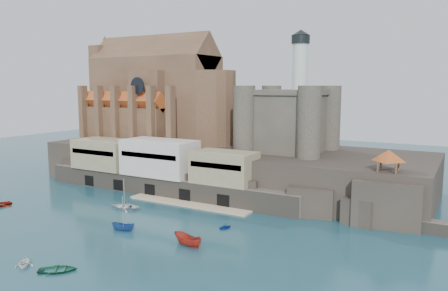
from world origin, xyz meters
The scene contains 13 objects.
ground centered at (0.00, 0.00, 0.00)m, with size 300.00×300.00×0.00m, color #17404D.
promontory centered at (-0.19, 39.37, 4.92)m, with size 100.00×36.00×10.00m.
quay centered at (-10.19, 23.07, 6.07)m, with size 70.00×12.00×13.05m.
church centered at (-24.13, 41.85, 22.13)m, with size 47.00×25.93×30.51m.
castle_keep centered at (16.08, 41.08, 18.31)m, with size 21.20×21.20×29.30m.
rock_outcrop centered at (42.00, 25.84, 4.02)m, with size 14.50×10.50×8.70m.
pavilion centered at (42.00, 26.00, 12.73)m, with size 6.40×6.40×5.40m.
boat_1 centered at (0.03, -21.16, 0.00)m, with size 2.91×1.78×3.37m, color white.
boat_2 centered at (1.57, -2.11, 0.00)m, with size 1.73×1.78×4.60m, color navy.
boat_3 centered at (5.77, -20.00, 0.00)m, with size 3.82×1.11×5.35m, color #1E6841.
boat_5 centered at (15.96, -2.64, 0.00)m, with size 2.18×2.24×5.79m, color #A6291B.
boat_6 centered at (-8.05, 8.70, 0.00)m, with size 4.73×1.37×6.62m, color silver.
boat_7 centered at (17.09, 7.80, 0.00)m, with size 2.25×1.37×2.60m, color navy.
Camera 1 is at (55.18, -59.18, 25.95)m, focal length 35.00 mm.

